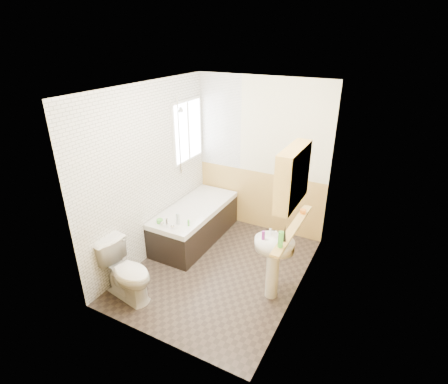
{
  "coord_description": "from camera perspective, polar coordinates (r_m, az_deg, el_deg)",
  "views": [
    {
      "loc": [
        1.95,
        -3.54,
        3.08
      ],
      "look_at": [
        0.0,
        0.15,
        1.15
      ],
      "focal_mm": 28.0,
      "sensor_mm": 36.0,
      "label": 1
    }
  ],
  "objects": [
    {
      "name": "bathtub",
      "position": [
        5.62,
        -4.73,
        -4.93
      ],
      "size": [
        0.7,
        1.63,
        0.72
      ],
      "color": "black",
      "rests_on": "floor"
    },
    {
      "name": "wainscot_right",
      "position": [
        4.46,
        11.76,
        -11.09
      ],
      "size": [
        0.01,
        2.8,
        1.0
      ],
      "primitive_type": "cube",
      "color": "#D9AF59",
      "rests_on": "wall_right"
    },
    {
      "name": "wall_right",
      "position": [
        4.07,
        12.96,
        -2.57
      ],
      "size": [
        0.02,
        2.8,
        2.5
      ],
      "primitive_type": "cube",
      "color": "#F4EECA",
      "rests_on": "ground"
    },
    {
      "name": "wainscot_back",
      "position": [
        5.89,
        5.63,
        -1.27
      ],
      "size": [
        2.2,
        0.01,
        1.0
      ],
      "primitive_type": "cube",
      "color": "#D9AF59",
      "rests_on": "wall_back"
    },
    {
      "name": "wall_left",
      "position": [
        5.02,
        -12.11,
        2.88
      ],
      "size": [
        0.02,
        2.8,
        2.5
      ],
      "primitive_type": "cube",
      "color": "#F4EECA",
      "rests_on": "ground"
    },
    {
      "name": "ceiling",
      "position": [
        4.08,
        -1.03,
        16.66
      ],
      "size": [
        2.8,
        2.8,
        0.0
      ],
      "primitive_type": "plane",
      "rotation": [
        3.14,
        0.0,
        0.0
      ],
      "color": "white",
      "rests_on": "ground"
    },
    {
      "name": "wall_front",
      "position": [
        3.41,
        -12.43,
        -8.22
      ],
      "size": [
        2.2,
        0.02,
        2.5
      ],
      "primitive_type": "cube",
      "color": "#F4EECA",
      "rests_on": "ground"
    },
    {
      "name": "orange_bottle",
      "position": [
        4.96,
        -5.81,
        -5.03
      ],
      "size": [
        0.04,
        0.04,
        0.09
      ],
      "primitive_type": "cylinder",
      "rotation": [
        0.0,
        0.0,
        0.27
      ],
      "color": "#59C647",
      "rests_on": "bathtub"
    },
    {
      "name": "toilet",
      "position": [
        4.59,
        -15.62,
        -12.42
      ],
      "size": [
        0.81,
        0.54,
        0.74
      ],
      "primitive_type": "imported",
      "rotation": [
        0.0,
        0.0,
        1.41
      ],
      "color": "white",
      "rests_on": "floor"
    },
    {
      "name": "foam_can",
      "position": [
        3.66,
        9.24,
        -7.65
      ],
      "size": [
        0.07,
        0.07,
        0.18
      ],
      "primitive_type": "cylinder",
      "rotation": [
        0.0,
        0.0,
        0.26
      ],
      "color": "#59C647",
      "rests_on": "pine_shelf"
    },
    {
      "name": "clear_bottle",
      "position": [
        4.17,
        6.43,
        -7.04
      ],
      "size": [
        0.05,
        0.05,
        0.11
      ],
      "primitive_type": "cylinder",
      "rotation": [
        0.0,
        0.0,
        0.44
      ],
      "color": "purple",
      "rests_on": "sink"
    },
    {
      "name": "window",
      "position": [
        5.59,
        -5.91,
        9.88
      ],
      "size": [
        0.03,
        0.79,
        0.99
      ],
      "color": "white",
      "rests_on": "wall_left"
    },
    {
      "name": "pine_shelf",
      "position": [
        4.08,
        11.21,
        -5.88
      ],
      "size": [
        0.1,
        1.24,
        0.03
      ],
      "primitive_type": "cube",
      "color": "#D9AF59",
      "rests_on": "wall_right"
    },
    {
      "name": "wall_back",
      "position": [
        5.62,
        6.03,
        5.7
      ],
      "size": [
        2.2,
        0.02,
        2.5
      ],
      "primitive_type": "cube",
      "color": "#F4EECA",
      "rests_on": "ground"
    },
    {
      "name": "floor",
      "position": [
        5.08,
        -0.81,
        -12.5
      ],
      "size": [
        2.8,
        2.8,
        0.0
      ],
      "primitive_type": "plane",
      "color": "#302722",
      "rests_on": "ground"
    },
    {
      "name": "black_jar",
      "position": [
        4.39,
        12.77,
        -3.12
      ],
      "size": [
        0.08,
        0.08,
        0.05
      ],
      "primitive_type": "cylinder",
      "rotation": [
        0.0,
        0.0,
        0.01
      ],
      "color": "orange",
      "rests_on": "pine_shelf"
    },
    {
      "name": "blue_gel",
      "position": [
        4.98,
        -7.53,
        -4.42
      ],
      "size": [
        0.05,
        0.04,
        0.18
      ],
      "primitive_type": "cube",
      "rotation": [
        0.0,
        0.0,
        -0.28
      ],
      "color": "silver",
      "rests_on": "bathtub"
    },
    {
      "name": "cream_jar",
      "position": [
        5.1,
        -10.44,
        -4.7
      ],
      "size": [
        0.12,
        0.12,
        0.06
      ],
      "primitive_type": "cylinder",
      "rotation": [
        0.0,
        0.0,
        0.38
      ],
      "color": "#59C647",
      "rests_on": "bathtub"
    },
    {
      "name": "wainscot_front",
      "position": [
        3.88,
        -11.17,
        -17.41
      ],
      "size": [
        2.2,
        0.01,
        1.0
      ],
      "primitive_type": "cube",
      "color": "#D9AF59",
      "rests_on": "wall_front"
    },
    {
      "name": "sink",
      "position": [
        4.34,
        8.09,
        -10.38
      ],
      "size": [
        0.49,
        0.39,
        0.94
      ],
      "rotation": [
        0.0,
        0.0,
        0.2
      ],
      "color": "white",
      "rests_on": "floor"
    },
    {
      "name": "tile_return_back",
      "position": [
        5.76,
        -0.66,
        11.47
      ],
      "size": [
        0.75,
        0.01,
        1.5
      ],
      "primitive_type": "cube",
      "color": "white",
      "rests_on": "wall_back"
    },
    {
      "name": "tile_cladding_left",
      "position": [
        5.01,
        -11.91,
        2.84
      ],
      "size": [
        0.01,
        2.8,
        2.5
      ],
      "primitive_type": "cube",
      "color": "white",
      "rests_on": "wall_left"
    },
    {
      "name": "shower_riser",
      "position": [
        5.34,
        -7.31,
        10.05
      ],
      "size": [
        0.1,
        0.08,
        1.2
      ],
      "color": "silver",
      "rests_on": "wall_left"
    },
    {
      "name": "soap_bottle",
      "position": [
        4.11,
        9.48,
        -8.06
      ],
      "size": [
        0.1,
        0.17,
        0.08
      ],
      "primitive_type": "imported",
      "rotation": [
        0.0,
        0.0,
        -0.17
      ],
      "color": "#388447",
      "rests_on": "sink"
    },
    {
      "name": "green_bottle",
      "position": [
        3.76,
        9.89,
        -6.62
      ],
      "size": [
        0.04,
        0.04,
        0.19
      ],
      "primitive_type": "cone",
      "rotation": [
        0.0,
        0.0,
        0.17
      ],
      "color": "black",
      "rests_on": "pine_shelf"
    },
    {
      "name": "medicine_cabinet",
      "position": [
        3.68,
        11.12,
        2.54
      ],
      "size": [
        0.17,
        0.69,
        0.63
      ],
      "color": "#D9AF59",
      "rests_on": "wall_right"
    }
  ]
}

